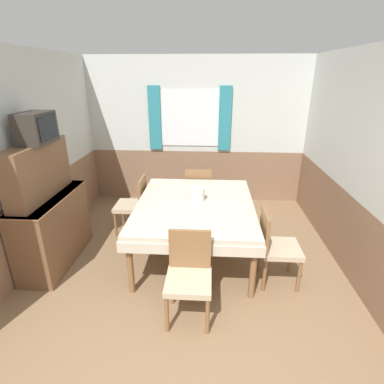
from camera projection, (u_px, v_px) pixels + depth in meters
name	position (u px, v px, depth m)	size (l,w,h in m)	color
wall_back	(196.00, 132.00, 5.44)	(4.29, 0.09, 2.60)	silver
wall_left	(33.00, 159.00, 3.77)	(0.05, 4.22, 2.60)	silver
wall_right	(354.00, 164.00, 3.54)	(0.05, 4.22, 2.60)	silver
dining_table	(195.00, 210.00, 3.89)	(1.52, 1.85, 0.75)	beige
chair_left_far	(134.00, 203.00, 4.49)	(0.44, 0.44, 0.89)	brown
chair_head_window	(199.00, 190.00, 4.97)	(0.44, 0.44, 0.89)	brown
chair_head_near	(189.00, 273.00, 2.92)	(0.44, 0.44, 0.89)	brown
chair_right_near	(275.00, 245.00, 3.40)	(0.44, 0.44, 0.89)	brown
sideboard	(50.00, 215.00, 3.72)	(0.46, 1.23, 1.56)	brown
tv	(36.00, 128.00, 3.35)	(0.29, 0.46, 0.35)	#2D2823
vase	(198.00, 194.00, 3.89)	(0.17, 0.17, 0.17)	silver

